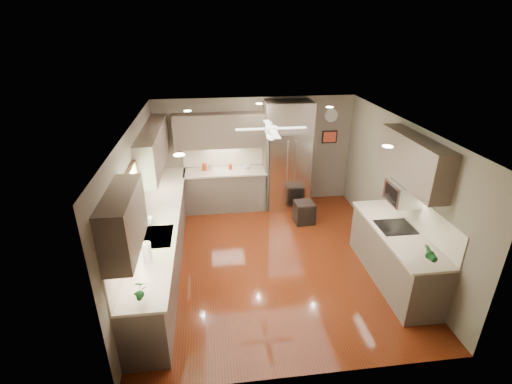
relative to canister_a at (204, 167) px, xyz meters
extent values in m
plane|color=#471C09|center=(1.18, -2.26, -1.02)|extent=(5.00, 5.00, 0.00)
plane|color=white|center=(1.18, -2.26, 1.48)|extent=(5.00, 5.00, 0.00)
plane|color=#665C4D|center=(1.18, 0.24, 0.23)|extent=(4.50, 0.00, 4.50)
plane|color=#665C4D|center=(1.18, -4.76, 0.23)|extent=(4.50, 0.00, 4.50)
plane|color=#665C4D|center=(-1.07, -2.26, 0.23)|extent=(0.00, 5.00, 5.00)
plane|color=#665C4D|center=(3.43, -2.26, 0.23)|extent=(0.00, 5.00, 5.00)
cylinder|color=#973110|center=(0.00, 0.00, 0.00)|extent=(0.13, 0.13, 0.17)
cylinder|color=silver|center=(0.14, -0.02, -0.01)|extent=(0.11, 0.11, 0.14)
cylinder|color=#973110|center=(0.58, 0.00, -0.02)|extent=(0.09, 0.09, 0.13)
imported|color=white|center=(-0.89, -2.33, 0.01)|extent=(0.08, 0.08, 0.18)
imported|color=#1C6226|center=(-0.76, -4.23, 0.08)|extent=(0.18, 0.13, 0.33)
imported|color=#1C6226|center=(3.07, -3.94, 0.07)|extent=(0.17, 0.14, 0.30)
imported|color=tan|center=(0.94, -0.07, -0.06)|extent=(0.25, 0.25, 0.05)
cube|color=brown|center=(-0.77, -2.11, -0.57)|extent=(0.60, 4.70, 0.90)
cube|color=beige|center=(-0.76, -2.11, -0.10)|extent=(0.65, 4.70, 0.04)
cube|color=beige|center=(-1.06, -2.11, 0.18)|extent=(0.02, 4.70, 0.50)
cube|color=brown|center=(0.45, -0.06, -0.57)|extent=(1.85, 0.60, 0.90)
cube|color=beige|center=(0.45, -0.07, -0.10)|extent=(1.85, 0.65, 0.04)
cube|color=beige|center=(0.45, 0.23, 0.18)|extent=(1.85, 0.02, 0.50)
cube|color=brown|center=(-0.91, -3.86, 0.81)|extent=(0.33, 1.20, 0.75)
cube|color=brown|center=(-0.91, -0.96, 0.81)|extent=(0.33, 2.40, 0.75)
cube|color=brown|center=(0.45, 0.08, 0.81)|extent=(2.15, 0.33, 0.75)
cube|color=brown|center=(3.26, -2.81, 1.01)|extent=(0.33, 1.70, 0.75)
cube|color=#BFF2B2|center=(-1.06, -2.76, 0.53)|extent=(0.01, 1.00, 0.80)
cube|color=olive|center=(-1.03, -2.76, 0.96)|extent=(0.05, 1.12, 0.06)
cube|color=olive|center=(-1.03, -2.76, 0.10)|extent=(0.05, 1.12, 0.06)
cube|color=olive|center=(-1.03, -3.29, 0.53)|extent=(0.05, 0.06, 0.80)
cube|color=olive|center=(-1.03, -2.23, 0.53)|extent=(0.05, 0.06, 0.80)
cube|color=silver|center=(-0.75, -2.76, -0.09)|extent=(0.50, 0.70, 0.03)
cube|color=#262626|center=(-0.75, -2.76, -0.13)|extent=(0.44, 0.62, 0.05)
cylinder|color=silver|center=(-0.95, -2.76, 0.03)|extent=(0.02, 0.02, 0.24)
cylinder|color=silver|center=(-0.89, -2.76, 0.15)|extent=(0.16, 0.02, 0.02)
cube|color=silver|center=(1.88, -0.12, -0.11)|extent=(0.92, 0.72, 1.82)
cube|color=black|center=(1.88, -0.46, -0.36)|extent=(0.88, 0.02, 0.02)
cube|color=black|center=(1.88, -0.46, 0.23)|extent=(0.01, 0.02, 1.00)
cylinder|color=silver|center=(1.80, -0.50, 0.23)|extent=(0.02, 0.02, 0.90)
cylinder|color=silver|center=(1.96, -0.50, 0.23)|extent=(0.02, 0.02, 0.90)
cube|color=brown|center=(1.88, -0.06, 1.12)|extent=(1.04, 0.60, 0.63)
cube|color=brown|center=(1.38, -0.06, -0.11)|extent=(0.06, 0.60, 1.82)
cube|color=brown|center=(2.38, -0.06, -0.11)|extent=(0.06, 0.60, 1.82)
cube|color=brown|center=(3.10, -3.06, -0.57)|extent=(0.65, 2.20, 0.90)
cube|color=beige|center=(3.09, -3.06, -0.10)|extent=(0.70, 2.20, 0.04)
cube|color=beige|center=(3.42, -3.06, 0.18)|extent=(0.02, 2.20, 0.50)
cube|color=black|center=(3.09, -2.96, -0.08)|extent=(0.56, 0.52, 0.01)
cube|color=silver|center=(3.21, -2.81, 0.46)|extent=(0.42, 0.55, 0.34)
cube|color=black|center=(3.00, -2.81, 0.46)|extent=(0.02, 0.40, 0.26)
cylinder|color=white|center=(1.18, -1.96, 1.44)|extent=(0.03, 0.03, 0.08)
cylinder|color=white|center=(1.18, -1.96, 1.34)|extent=(0.22, 0.22, 0.10)
sphere|color=white|center=(1.18, -1.96, 1.24)|extent=(0.16, 0.16, 0.16)
cube|color=white|center=(1.53, -1.96, 1.36)|extent=(0.48, 0.11, 0.01)
cube|color=white|center=(1.18, -1.61, 1.36)|extent=(0.11, 0.48, 0.01)
cube|color=white|center=(0.83, -1.96, 1.36)|extent=(0.48, 0.11, 0.01)
cube|color=white|center=(1.18, -2.31, 1.36)|extent=(0.11, 0.48, 0.01)
cylinder|color=white|center=(-0.22, -0.96, 1.47)|extent=(0.14, 0.14, 0.01)
cylinder|color=white|center=(2.48, -0.96, 1.47)|extent=(0.14, 0.14, 0.01)
cylinder|color=white|center=(-0.22, -3.46, 1.47)|extent=(0.14, 0.14, 0.01)
cylinder|color=white|center=(2.48, -3.46, 1.47)|extent=(0.14, 0.14, 0.01)
cylinder|color=white|center=(1.18, -0.46, 1.47)|extent=(0.14, 0.14, 0.01)
cylinder|color=white|center=(2.93, 0.23, 1.03)|extent=(0.30, 0.03, 0.30)
cylinder|color=silver|center=(2.93, 0.21, 1.03)|extent=(0.29, 0.00, 0.29)
cube|color=black|center=(2.93, 0.22, 0.53)|extent=(0.36, 0.03, 0.30)
cube|color=#C13F26|center=(2.93, 0.21, 0.53)|extent=(0.30, 0.01, 0.24)
cube|color=black|center=(2.10, -0.96, -0.80)|extent=(0.43, 0.43, 0.46)
cube|color=black|center=(2.10, -0.96, -0.56)|extent=(0.41, 0.41, 0.03)
cylinder|color=white|center=(-0.79, -3.41, 0.06)|extent=(0.13, 0.13, 0.30)
cylinder|color=silver|center=(-0.79, -3.41, 0.07)|extent=(0.03, 0.03, 0.32)
camera|label=1|loc=(0.17, -7.87, 2.96)|focal=26.00mm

